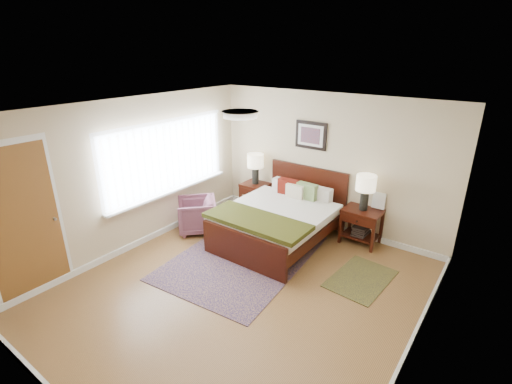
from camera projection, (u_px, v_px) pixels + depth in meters
floor at (243, 288)px, 5.27m from camera, size 5.00×5.00×0.00m
back_wall at (327, 163)px, 6.69m from camera, size 4.50×0.04×2.50m
front_wall at (46, 310)px, 2.94m from camera, size 4.50×0.04×2.50m
left_wall at (134, 175)px, 6.06m from camera, size 0.04×5.00×2.50m
right_wall at (424, 264)px, 3.58m from camera, size 0.04×5.00×2.50m
ceiling at (240, 111)px, 4.36m from camera, size 4.50×5.00×0.02m
window at (168, 159)px, 6.51m from camera, size 0.11×2.72×1.32m
door at (23, 224)px, 4.80m from camera, size 0.06×1.00×2.18m
ceil_fixture at (240, 114)px, 4.38m from camera, size 0.44×0.44×0.08m
bed at (280, 214)px, 6.39m from camera, size 1.71×2.07×1.11m
wall_art at (311, 135)px, 6.69m from camera, size 0.62×0.05×0.50m
nightstand_left at (255, 189)px, 7.58m from camera, size 0.52×0.46×0.61m
nightstand_right at (361, 223)px, 6.37m from camera, size 0.63×0.48×0.63m
lamp_left at (255, 163)px, 7.40m from camera, size 0.33×0.33×0.61m
lamp_right at (366, 186)px, 6.14m from camera, size 0.33×0.33×0.61m
armchair at (197, 215)px, 6.84m from camera, size 0.96×0.96×0.63m
rug_persian at (243, 257)px, 6.05m from camera, size 2.11×2.82×0.01m
rug_navy at (361, 279)px, 5.48m from camera, size 0.81×1.15×0.01m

